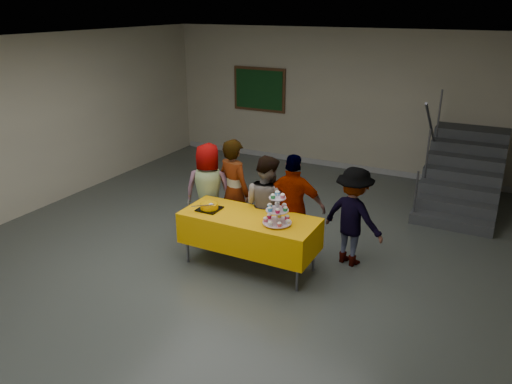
{
  "coord_description": "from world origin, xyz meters",
  "views": [
    {
      "loc": [
        3.26,
        -5.37,
        3.47
      ],
      "look_at": [
        0.35,
        0.3,
        1.05
      ],
      "focal_mm": 35.0,
      "sensor_mm": 36.0,
      "label": 1
    }
  ],
  "objects_px": {
    "noticeboard": "(259,89)",
    "staircase": "(463,175)",
    "schoolchild_d": "(293,208)",
    "bear_cake": "(209,206)",
    "schoolchild_a": "(209,191)",
    "schoolchild_e": "(353,217)",
    "cupcake_stand": "(277,212)",
    "bake_table": "(249,230)",
    "schoolchild_b": "(234,191)",
    "schoolchild_c": "(266,205)"
  },
  "relations": [
    {
      "from": "bear_cake",
      "to": "noticeboard",
      "type": "relative_size",
      "value": 0.28
    },
    {
      "from": "bear_cake",
      "to": "schoolchild_b",
      "type": "relative_size",
      "value": 0.22
    },
    {
      "from": "schoolchild_a",
      "to": "staircase",
      "type": "xyz_separation_m",
      "value": [
        3.36,
        3.45,
        -0.27
      ]
    },
    {
      "from": "bake_table",
      "to": "noticeboard",
      "type": "distance_m",
      "value": 5.49
    },
    {
      "from": "schoolchild_b",
      "to": "schoolchild_c",
      "type": "height_order",
      "value": "schoolchild_b"
    },
    {
      "from": "bear_cake",
      "to": "schoolchild_a",
      "type": "bearing_deg",
      "value": 123.31
    },
    {
      "from": "cupcake_stand",
      "to": "staircase",
      "type": "xyz_separation_m",
      "value": [
        1.9,
        4.1,
        -0.45
      ]
    },
    {
      "from": "schoolchild_c",
      "to": "bear_cake",
      "type": "bearing_deg",
      "value": 59.22
    },
    {
      "from": "schoolchild_d",
      "to": "staircase",
      "type": "xyz_separation_m",
      "value": [
        1.92,
        3.5,
        -0.29
      ]
    },
    {
      "from": "schoolchild_d",
      "to": "schoolchild_a",
      "type": "bearing_deg",
      "value": -13.23
    },
    {
      "from": "bear_cake",
      "to": "schoolchild_e",
      "type": "xyz_separation_m",
      "value": [
        1.82,
        0.82,
        -0.12
      ]
    },
    {
      "from": "schoolchild_a",
      "to": "schoolchild_e",
      "type": "xyz_separation_m",
      "value": [
        2.24,
        0.19,
        -0.05
      ]
    },
    {
      "from": "bake_table",
      "to": "cupcake_stand",
      "type": "relative_size",
      "value": 4.22
    },
    {
      "from": "schoolchild_a",
      "to": "schoolchild_b",
      "type": "distance_m",
      "value": 0.43
    },
    {
      "from": "bear_cake",
      "to": "noticeboard",
      "type": "bearing_deg",
      "value": 109.15
    },
    {
      "from": "schoolchild_d",
      "to": "noticeboard",
      "type": "distance_m",
      "value": 5.19
    },
    {
      "from": "cupcake_stand",
      "to": "schoolchild_c",
      "type": "height_order",
      "value": "schoolchild_c"
    },
    {
      "from": "noticeboard",
      "to": "staircase",
      "type": "bearing_deg",
      "value": -10.18
    },
    {
      "from": "cupcake_stand",
      "to": "schoolchild_b",
      "type": "height_order",
      "value": "schoolchild_b"
    },
    {
      "from": "schoolchild_a",
      "to": "schoolchild_d",
      "type": "height_order",
      "value": "schoolchild_d"
    },
    {
      "from": "schoolchild_b",
      "to": "schoolchild_a",
      "type": "bearing_deg",
      "value": 26.15
    },
    {
      "from": "schoolchild_c",
      "to": "schoolchild_e",
      "type": "distance_m",
      "value": 1.24
    },
    {
      "from": "staircase",
      "to": "bake_table",
      "type": "bearing_deg",
      "value": -120.18
    },
    {
      "from": "schoolchild_e",
      "to": "schoolchild_a",
      "type": "bearing_deg",
      "value": 21.22
    },
    {
      "from": "schoolchild_b",
      "to": "noticeboard",
      "type": "height_order",
      "value": "noticeboard"
    },
    {
      "from": "schoolchild_c",
      "to": "schoolchild_d",
      "type": "distance_m",
      "value": 0.42
    },
    {
      "from": "schoolchild_e",
      "to": "noticeboard",
      "type": "bearing_deg",
      "value": -32.83
    },
    {
      "from": "schoolchild_c",
      "to": "schoolchild_b",
      "type": "bearing_deg",
      "value": 4.45
    },
    {
      "from": "cupcake_stand",
      "to": "schoolchild_d",
      "type": "height_order",
      "value": "schoolchild_d"
    },
    {
      "from": "schoolchild_a",
      "to": "noticeboard",
      "type": "height_order",
      "value": "noticeboard"
    },
    {
      "from": "bear_cake",
      "to": "schoolchild_c",
      "type": "distance_m",
      "value": 0.84
    },
    {
      "from": "staircase",
      "to": "noticeboard",
      "type": "bearing_deg",
      "value": 169.82
    },
    {
      "from": "schoolchild_d",
      "to": "schoolchild_e",
      "type": "relative_size",
      "value": 1.1
    },
    {
      "from": "staircase",
      "to": "noticeboard",
      "type": "xyz_separation_m",
      "value": [
        -4.65,
        0.84,
        1.11
      ]
    },
    {
      "from": "schoolchild_a",
      "to": "schoolchild_c",
      "type": "relative_size",
      "value": 1.02
    },
    {
      "from": "schoolchild_e",
      "to": "noticeboard",
      "type": "distance_m",
      "value": 5.48
    },
    {
      "from": "noticeboard",
      "to": "schoolchild_a",
      "type": "bearing_deg",
      "value": -73.21
    },
    {
      "from": "cupcake_stand",
      "to": "bear_cake",
      "type": "height_order",
      "value": "cupcake_stand"
    },
    {
      "from": "cupcake_stand",
      "to": "schoolchild_c",
      "type": "distance_m",
      "value": 0.77
    },
    {
      "from": "schoolchild_b",
      "to": "schoolchild_e",
      "type": "distance_m",
      "value": 1.82
    },
    {
      "from": "schoolchild_a",
      "to": "schoolchild_d",
      "type": "bearing_deg",
      "value": 158.09
    },
    {
      "from": "staircase",
      "to": "bear_cake",
      "type": "bearing_deg",
      "value": -125.78
    },
    {
      "from": "cupcake_stand",
      "to": "schoolchild_b",
      "type": "relative_size",
      "value": 0.27
    },
    {
      "from": "staircase",
      "to": "noticeboard",
      "type": "relative_size",
      "value": 1.85
    },
    {
      "from": "cupcake_stand",
      "to": "schoolchild_c",
      "type": "bearing_deg",
      "value": 126.81
    },
    {
      "from": "schoolchild_e",
      "to": "noticeboard",
      "type": "relative_size",
      "value": 1.09
    },
    {
      "from": "schoolchild_e",
      "to": "staircase",
      "type": "height_order",
      "value": "staircase"
    },
    {
      "from": "schoolchild_c",
      "to": "noticeboard",
      "type": "xyz_separation_m",
      "value": [
        -2.31,
        4.34,
        0.86
      ]
    },
    {
      "from": "schoolchild_b",
      "to": "staircase",
      "type": "xyz_separation_m",
      "value": [
        2.94,
        3.39,
        -0.32
      ]
    },
    {
      "from": "bear_cake",
      "to": "staircase",
      "type": "bearing_deg",
      "value": 54.22
    }
  ]
}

